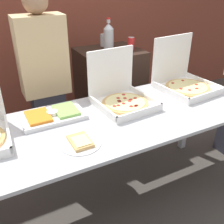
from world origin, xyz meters
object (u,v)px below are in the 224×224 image
(veggie_tray, at_px, (53,115))
(soda_can_silver, at_px, (103,40))
(paper_plate_front_right, at_px, (80,142))
(soda_can_colored, at_px, (131,44))
(pizza_box_far_right, at_px, (121,96))
(pizza_box_far_left, at_px, (184,80))
(person_guest_cap, at_px, (46,85))
(soda_bottle, at_px, (109,37))

(veggie_tray, height_order, soda_can_silver, soda_can_silver)
(paper_plate_front_right, bearing_deg, soda_can_colored, 46.37)
(paper_plate_front_right, bearing_deg, soda_can_silver, 58.59)
(pizza_box_far_right, distance_m, veggie_tray, 0.54)
(pizza_box_far_left, height_order, soda_can_silver, pizza_box_far_left)
(veggie_tray, xyz_separation_m, soda_can_colored, (1.00, 0.61, 0.26))
(pizza_box_far_right, relative_size, pizza_box_far_left, 0.92)
(person_guest_cap, bearing_deg, pizza_box_far_left, 152.14)
(veggie_tray, bearing_deg, person_guest_cap, 79.70)
(pizza_box_far_right, relative_size, person_guest_cap, 0.27)
(paper_plate_front_right, distance_m, soda_bottle, 1.35)
(pizza_box_far_left, bearing_deg, pizza_box_far_right, 176.72)
(paper_plate_front_right, bearing_deg, pizza_box_far_left, 18.30)
(paper_plate_front_right, height_order, veggie_tray, veggie_tray)
(pizza_box_far_left, bearing_deg, soda_bottle, 112.35)
(pizza_box_far_right, relative_size, soda_bottle, 1.44)
(veggie_tray, distance_m, soda_bottle, 1.11)
(pizza_box_far_right, height_order, soda_can_colored, pizza_box_far_right)
(person_guest_cap, bearing_deg, soda_bottle, -167.84)
(veggie_tray, height_order, soda_can_colored, soda_can_colored)
(paper_plate_front_right, bearing_deg, person_guest_cap, 87.46)
(soda_can_colored, bearing_deg, person_guest_cap, -176.15)
(person_guest_cap, bearing_deg, soda_can_silver, -155.98)
(pizza_box_far_right, xyz_separation_m, soda_bottle, (0.26, 0.73, 0.28))
(pizza_box_far_left, relative_size, paper_plate_front_right, 1.91)
(pizza_box_far_right, xyz_separation_m, soda_can_silver, (0.29, 0.90, 0.21))
(paper_plate_front_right, bearing_deg, veggie_tray, 98.79)
(pizza_box_far_right, distance_m, soda_can_colored, 0.82)
(soda_can_silver, xyz_separation_m, person_guest_cap, (-0.72, -0.32, -0.25))
(paper_plate_front_right, relative_size, person_guest_cap, 0.15)
(veggie_tray, distance_m, soda_can_silver, 1.23)
(pizza_box_far_left, relative_size, soda_bottle, 1.57)
(paper_plate_front_right, distance_m, person_guest_cap, 0.93)
(soda_bottle, bearing_deg, paper_plate_front_right, -124.37)
(veggie_tray, height_order, person_guest_cap, person_guest_cap)
(pizza_box_far_right, height_order, pizza_box_far_left, pizza_box_far_left)
(pizza_box_far_right, distance_m, person_guest_cap, 0.73)
(soda_can_silver, xyz_separation_m, soda_can_colored, (0.18, -0.26, 0.00))
(pizza_box_far_right, height_order, soda_can_silver, pizza_box_far_right)
(soda_bottle, relative_size, soda_can_silver, 2.49)
(soda_can_silver, distance_m, soda_can_colored, 0.32)
(pizza_box_far_right, distance_m, soda_can_silver, 0.97)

